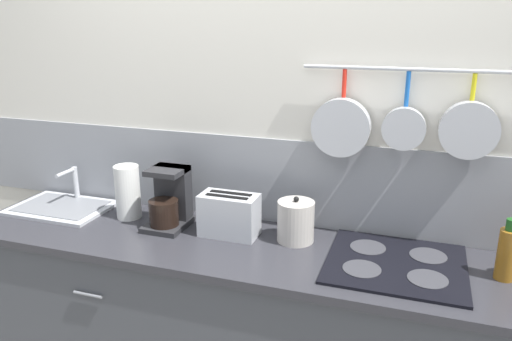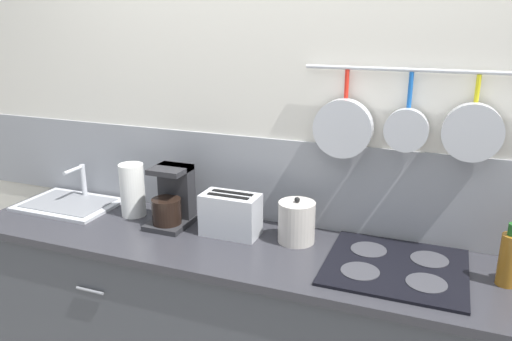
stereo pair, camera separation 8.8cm
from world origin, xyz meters
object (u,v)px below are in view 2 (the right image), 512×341
object	(u,v)px
coffee_maker	(172,200)
toaster	(231,215)
kettle	(297,222)
paper_towel_roll	(132,190)
bottle_olive_oil	(509,258)

from	to	relation	value
coffee_maker	toaster	distance (m)	0.31
coffee_maker	toaster	xyz separation A→B (m)	(0.30, -0.02, -0.02)
coffee_maker	toaster	world-z (taller)	coffee_maker
coffee_maker	kettle	world-z (taller)	coffee_maker
paper_towel_roll	bottle_olive_oil	xyz separation A→B (m)	(1.66, -0.07, -0.02)
paper_towel_roll	coffee_maker	world-z (taller)	coffee_maker
bottle_olive_oil	kettle	bearing A→B (deg)	174.90
toaster	kettle	size ratio (longest dim) A/B	1.34
kettle	bottle_olive_oil	bearing A→B (deg)	-5.10
paper_towel_roll	bottle_olive_oil	world-z (taller)	paper_towel_roll
toaster	kettle	xyz separation A→B (m)	(0.30, 0.04, -0.00)
toaster	kettle	world-z (taller)	kettle
toaster	paper_towel_roll	bearing A→B (deg)	176.18
coffee_maker	toaster	bearing A→B (deg)	-2.90
kettle	paper_towel_roll	bearing A→B (deg)	-179.86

